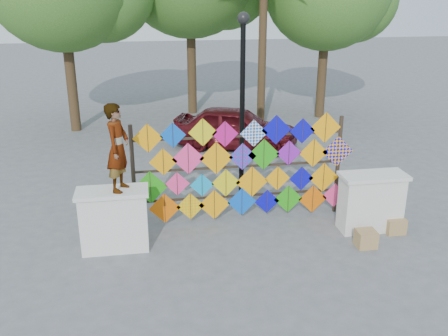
{
  "coord_description": "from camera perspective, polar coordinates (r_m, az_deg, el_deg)",
  "views": [
    {
      "loc": [
        -1.98,
        -9.34,
        5.01
      ],
      "look_at": [
        -0.36,
        0.6,
        1.31
      ],
      "focal_mm": 40.0,
      "sensor_mm": 36.0,
      "label": 1
    }
  ],
  "objects": [
    {
      "name": "cardboard_box_near",
      "position": [
        10.61,
        15.91,
        -7.76
      ],
      "size": [
        0.4,
        0.35,
        0.35
      ],
      "primitive_type": "cube",
      "color": "#AB8353",
      "rests_on": "ground"
    },
    {
      "name": "vendor_woman",
      "position": [
        9.6,
        -12.06,
        2.29
      ],
      "size": [
        0.6,
        0.73,
        1.71
      ],
      "primitive_type": "imported",
      "rotation": [
        0.0,
        0.0,
        1.22
      ],
      "color": "#99999E",
      "rests_on": "parapet_left"
    },
    {
      "name": "parapet_right",
      "position": [
        11.16,
        16.46,
        -3.7
      ],
      "size": [
        1.4,
        0.65,
        1.28
      ],
      "color": "white",
      "rests_on": "ground"
    },
    {
      "name": "kite_rack",
      "position": [
        10.96,
        2.25,
        -0.11
      ],
      "size": [
        4.93,
        0.24,
        2.42
      ],
      "color": "#2D2219",
      "rests_on": "ground"
    },
    {
      "name": "sedan",
      "position": [
        16.17,
        1.34,
        4.64
      ],
      "size": [
        4.31,
        2.98,
        1.36
      ],
      "primitive_type": "imported",
      "rotation": [
        0.0,
        0.0,
        1.19
      ],
      "color": "#4D0D12",
      "rests_on": "ground"
    },
    {
      "name": "cardboard_box_far",
      "position": [
        11.37,
        18.89,
        -6.19
      ],
      "size": [
        0.4,
        0.37,
        0.34
      ],
      "primitive_type": "cube",
      "color": "#AB8353",
      "rests_on": "ground"
    },
    {
      "name": "lamppost",
      "position": [
        11.8,
        2.12,
        8.83
      ],
      "size": [
        0.28,
        0.28,
        4.46
      ],
      "color": "black",
      "rests_on": "ground"
    },
    {
      "name": "ground",
      "position": [
        10.78,
        2.45,
        -7.53
      ],
      "size": [
        80.0,
        80.0,
        0.0
      ],
      "primitive_type": "plane",
      "color": "slate",
      "rests_on": "ground"
    },
    {
      "name": "parapet_left",
      "position": [
        10.15,
        -12.45,
        -5.77
      ],
      "size": [
        1.4,
        0.65,
        1.28
      ],
      "color": "white",
      "rests_on": "ground"
    }
  ]
}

